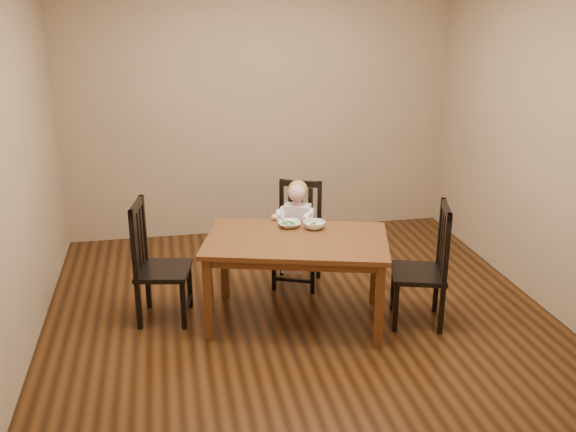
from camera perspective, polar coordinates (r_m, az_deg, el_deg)
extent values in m
cube|color=#46260F|center=(5.22, 1.01, -8.77)|extent=(4.00, 4.00, 0.01)
cube|color=#9C8263|center=(6.67, -2.59, 9.73)|extent=(4.00, 0.01, 2.70)
cube|color=#9C8263|center=(2.90, 9.49, -3.36)|extent=(4.00, 0.01, 2.70)
cube|color=#9C8263|center=(4.74, -23.30, 4.23)|extent=(0.01, 4.00, 2.70)
cube|color=#9C8263|center=(5.51, 22.02, 6.32)|extent=(0.01, 4.00, 2.70)
cube|color=#482810|center=(4.88, 0.76, -2.20)|extent=(1.55, 1.17, 0.04)
cube|color=#482810|center=(4.90, 0.75, -2.80)|extent=(1.41, 1.03, 0.07)
cube|color=#482810|center=(4.78, -7.09, -7.33)|extent=(0.08, 0.08, 0.65)
cube|color=#482810|center=(4.70, 8.12, -7.86)|extent=(0.08, 0.08, 0.65)
cube|color=#482810|center=(5.40, -5.63, -4.04)|extent=(0.08, 0.08, 0.65)
cube|color=#482810|center=(5.33, 7.72, -4.45)|extent=(0.08, 0.08, 0.65)
cube|color=black|center=(5.59, 0.80, -2.47)|extent=(0.51, 0.50, 0.04)
cube|color=black|center=(5.79, 2.73, -3.86)|extent=(0.05, 0.05, 0.37)
cube|color=black|center=(5.84, -0.55, -3.60)|extent=(0.05, 0.05, 0.37)
cube|color=black|center=(5.50, 2.21, -5.15)|extent=(0.05, 0.05, 0.37)
cube|color=black|center=(5.56, -1.25, -4.86)|extent=(0.05, 0.05, 0.37)
cube|color=black|center=(5.62, 2.81, 0.58)|extent=(0.05, 0.05, 0.51)
cube|color=black|center=(5.68, -0.57, 0.80)|extent=(0.05, 0.05, 0.51)
cube|color=black|center=(5.58, 1.13, 2.90)|extent=(0.36, 0.17, 0.05)
cube|color=black|center=(5.64, 2.00, 0.37)|extent=(0.04, 0.03, 0.44)
cube|color=black|center=(5.65, 1.11, 0.43)|extent=(0.04, 0.03, 0.44)
cube|color=black|center=(5.67, 0.23, 0.49)|extent=(0.04, 0.03, 0.44)
cube|color=black|center=(5.10, -11.01, -4.79)|extent=(0.47, 0.48, 0.04)
cube|color=black|center=(5.38, -12.33, -6.06)|extent=(0.04, 0.04, 0.39)
cube|color=black|center=(5.06, -13.12, -7.79)|extent=(0.04, 0.04, 0.39)
cube|color=black|center=(5.32, -8.72, -6.12)|extent=(0.04, 0.04, 0.39)
cube|color=black|center=(5.00, -9.28, -7.88)|extent=(0.04, 0.04, 0.39)
cube|color=black|center=(5.19, -12.72, -1.05)|extent=(0.04, 0.04, 0.54)
cube|color=black|center=(4.86, -13.57, -2.52)|extent=(0.04, 0.04, 0.54)
cube|color=black|center=(4.94, -13.34, 0.85)|extent=(0.11, 0.40, 0.06)
cube|color=black|center=(5.12, -12.89, -1.67)|extent=(0.03, 0.05, 0.46)
cube|color=black|center=(5.03, -13.11, -2.06)|extent=(0.03, 0.05, 0.46)
cube|color=black|center=(4.95, -13.33, -2.46)|extent=(0.03, 0.05, 0.46)
cube|color=black|center=(5.05, 11.50, -5.03)|extent=(0.50, 0.51, 0.04)
cube|color=black|center=(5.01, 13.48, -8.14)|extent=(0.05, 0.05, 0.39)
cube|color=black|center=(5.33, 13.02, -6.37)|extent=(0.05, 0.05, 0.39)
cube|color=black|center=(4.97, 9.55, -8.07)|extent=(0.05, 0.05, 0.39)
cube|color=black|center=(5.29, 9.34, -6.29)|extent=(0.05, 0.05, 0.39)
cube|color=black|center=(4.80, 13.94, -2.82)|extent=(0.05, 0.05, 0.54)
cube|color=black|center=(5.13, 13.43, -1.32)|extent=(0.05, 0.05, 0.54)
cube|color=black|center=(4.89, 13.90, 0.59)|extent=(0.15, 0.39, 0.06)
cube|color=black|center=(4.89, 13.79, -2.76)|extent=(0.03, 0.05, 0.46)
cube|color=black|center=(4.98, 13.65, -2.35)|extent=(0.03, 0.05, 0.46)
cube|color=black|center=(5.06, 13.52, -1.96)|extent=(0.03, 0.05, 0.46)
imported|color=silver|center=(5.10, 0.11, -0.73)|extent=(0.18, 0.18, 0.04)
imported|color=silver|center=(5.07, 2.35, -0.80)|extent=(0.21, 0.21, 0.06)
cube|color=silver|center=(5.07, -0.36, -0.50)|extent=(0.07, 0.12, 0.05)
cube|color=silver|center=(5.08, -0.36, -0.67)|extent=(0.04, 0.04, 0.01)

